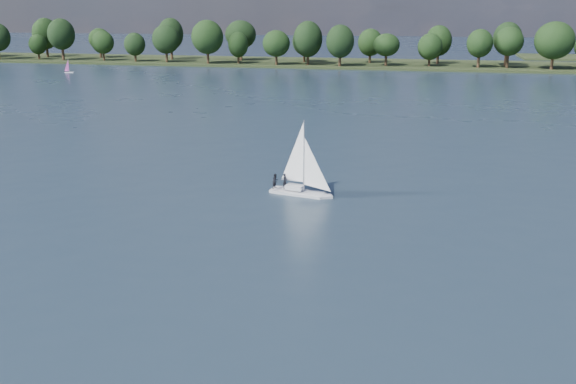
{
  "coord_description": "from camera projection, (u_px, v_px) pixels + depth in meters",
  "views": [
    {
      "loc": [
        14.74,
        -20.57,
        19.76
      ],
      "look_at": [
        1.93,
        37.79,
        2.5
      ],
      "focal_mm": 40.0,
      "sensor_mm": 36.0,
      "label": 1
    }
  ],
  "objects": [
    {
      "name": "far_shore",
      "position": [
        388.0,
        65.0,
        226.76
      ],
      "size": [
        660.0,
        40.0,
        1.5
      ],
      "primitive_type": "cube",
      "color": "black",
      "rests_on": "ground"
    },
    {
      "name": "sailboat",
      "position": [
        298.0,
        173.0,
        69.65
      ],
      "size": [
        6.84,
        3.28,
        8.68
      ],
      "rotation": [
        0.0,
        0.0,
        -0.23
      ],
      "color": "silver",
      "rests_on": "ground"
    },
    {
      "name": "treeline",
      "position": [
        339.0,
        41.0,
        224.86
      ],
      "size": [
        562.23,
        74.22,
        18.26
      ],
      "color": "black",
      "rests_on": "ground"
    },
    {
      "name": "ground",
      "position": [
        348.0,
        115.0,
        121.67
      ],
      "size": [
        700.0,
        700.0,
        0.0
      ],
      "primitive_type": "plane",
      "color": "#233342",
      "rests_on": "ground"
    },
    {
      "name": "dinghy_pink",
      "position": [
        69.0,
        69.0,
        200.34
      ],
      "size": [
        2.95,
        1.76,
        4.42
      ],
      "rotation": [
        0.0,
        0.0,
        0.26
      ],
      "color": "white",
      "rests_on": "ground"
    }
  ]
}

